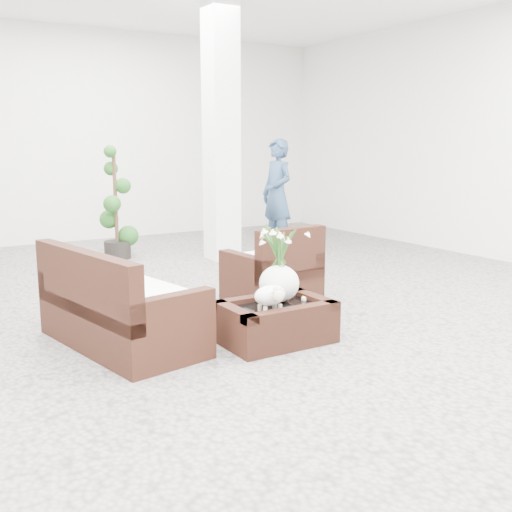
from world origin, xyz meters
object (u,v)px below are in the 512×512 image
armchair (271,265)px  topiary (116,204)px  coffee_table (275,324)px  loveseat (121,296)px

armchair → topiary: bearing=-86.0°
coffee_table → armchair: size_ratio=1.08×
loveseat → topiary: 3.91m
topiary → armchair: bearing=-81.3°
loveseat → topiary: topiary is taller
loveseat → topiary: bearing=-28.7°
coffee_table → topiary: bearing=88.8°
armchair → topiary: 3.36m
coffee_table → topiary: 4.34m
coffee_table → armchair: armchair is taller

